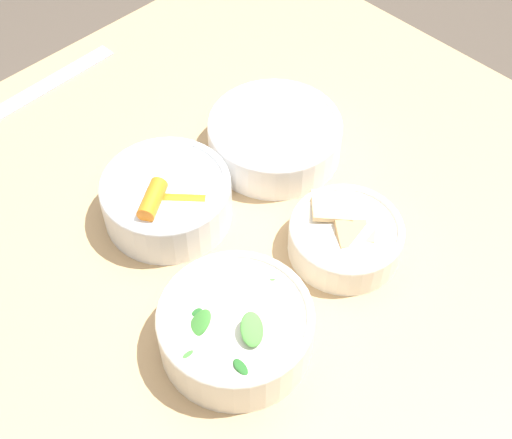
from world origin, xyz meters
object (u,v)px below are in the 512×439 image
(bowl_cookies, at_px, (346,236))
(ruler, at_px, (39,90))
(bowl_carrots, at_px, (167,198))
(bowl_greens, at_px, (236,328))
(bowl_beans_hotdog, at_px, (275,138))

(bowl_cookies, xyz_separation_m, ruler, (-0.10, 0.53, -0.02))
(bowl_carrots, distance_m, bowl_cookies, 0.23)
(bowl_cookies, bearing_deg, bowl_greens, -179.10)
(bowl_greens, height_order, bowl_beans_hotdog, bowl_greens)
(bowl_beans_hotdog, height_order, bowl_cookies, bowl_beans_hotdog)
(bowl_carrots, relative_size, bowl_cookies, 1.16)
(bowl_carrots, height_order, bowl_greens, bowl_greens)
(bowl_carrots, bearing_deg, bowl_greens, -108.68)
(bowl_carrots, distance_m, ruler, 0.33)
(bowl_greens, bearing_deg, bowl_cookies, 0.90)
(bowl_beans_hotdog, distance_m, bowl_cookies, 0.19)
(ruler, bearing_deg, bowl_cookies, -78.79)
(bowl_beans_hotdog, height_order, ruler, bowl_beans_hotdog)
(bowl_greens, relative_size, ruler, 0.65)
(bowl_carrots, bearing_deg, bowl_cookies, -58.27)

